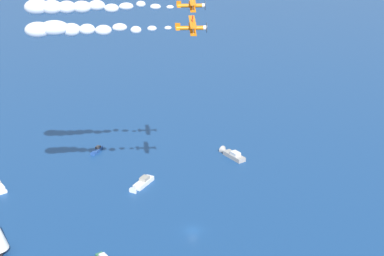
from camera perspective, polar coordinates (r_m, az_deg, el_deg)
ground_plane at (r=147.18m, az=0.09°, el=-10.42°), size 2000.00×2000.00×0.00m
motorboat_far_stbd at (r=168.63m, az=-5.22°, el=-5.73°), size 6.72×10.38×2.97m
motorboat_inshore at (r=193.65m, az=-9.74°, el=-2.28°), size 5.44×6.49×1.97m
motorboat_trailing at (r=187.80m, az=4.04°, el=-2.68°), size 11.15×3.66×3.18m
biplane_lead at (r=133.17m, az=0.02°, el=12.45°), size 6.84×6.94×3.67m
smoke_trail_lead at (r=133.97m, az=-12.53°, el=11.96°), size 21.78×30.02×4.37m
biplane_wingman at (r=120.05m, az=0.04°, el=10.25°), size 6.84×6.94×3.67m
wingwalker_wingman at (r=119.25m, az=0.06°, el=11.20°), size 1.28×0.92×1.53m
smoke_trail_wingman at (r=121.09m, az=-12.74°, el=9.81°), size 19.60×26.79×4.26m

